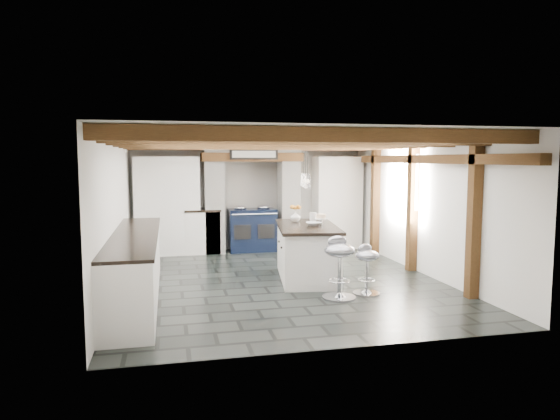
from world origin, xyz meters
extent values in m
plane|color=black|center=(0.00, 0.00, 0.00)|extent=(6.00, 6.00, 0.00)
plane|color=white|center=(0.00, 3.00, 1.15)|extent=(5.00, 0.00, 5.00)
plane|color=white|center=(-2.50, 0.00, 1.15)|extent=(0.00, 6.00, 6.00)
plane|color=white|center=(2.50, 0.00, 1.15)|extent=(0.00, 6.00, 6.00)
plane|color=white|center=(0.00, 0.00, 2.30)|extent=(6.00, 6.00, 0.00)
cube|color=white|center=(-0.80, 2.70, 0.95)|extent=(0.40, 0.60, 1.90)
cube|color=white|center=(0.80, 2.70, 0.95)|extent=(0.40, 0.60, 1.90)
cube|color=#583619|center=(0.00, 2.70, 1.99)|extent=(2.10, 0.65, 0.18)
cube|color=white|center=(0.00, 2.70, 2.15)|extent=(2.00, 0.60, 0.31)
cube|color=black|center=(0.00, 2.38, 2.05)|extent=(1.00, 0.03, 0.22)
cube|color=silver|center=(0.00, 2.36, 2.05)|extent=(0.90, 0.01, 0.14)
cube|color=white|center=(-1.75, 2.70, 1.00)|extent=(1.30, 0.58, 2.00)
cube|color=white|center=(1.90, 2.70, 1.00)|extent=(1.00, 0.58, 2.00)
cube|color=white|center=(-2.20, -0.60, 0.44)|extent=(0.60, 3.80, 0.88)
cube|color=black|center=(-2.20, -0.60, 0.90)|extent=(0.64, 3.80, 0.04)
cube|color=white|center=(-1.05, 2.70, 0.44)|extent=(0.70, 0.60, 0.88)
cube|color=black|center=(-1.05, 2.70, 0.90)|extent=(0.74, 0.64, 0.04)
cube|color=#583619|center=(2.42, 0.00, 1.95)|extent=(0.15, 5.80, 0.14)
plane|color=white|center=(2.48, 0.60, 1.55)|extent=(0.00, 0.90, 0.90)
cube|color=#583619|center=(0.00, -2.60, 2.21)|extent=(5.00, 0.16, 0.16)
cube|color=#583619|center=(0.00, -1.73, 2.21)|extent=(5.00, 0.16, 0.16)
cube|color=#583619|center=(0.00, -0.87, 2.21)|extent=(5.00, 0.16, 0.16)
cube|color=#583619|center=(0.00, 0.00, 2.21)|extent=(5.00, 0.16, 0.16)
cube|color=#583619|center=(0.00, 0.87, 2.21)|extent=(5.00, 0.16, 0.16)
cube|color=#583619|center=(0.00, 1.73, 2.21)|extent=(5.00, 0.16, 0.16)
cube|color=#583619|center=(0.00, 2.60, 2.21)|extent=(5.00, 0.16, 0.16)
cube|color=#583619|center=(2.42, -1.60, 1.15)|extent=(0.15, 0.15, 2.30)
cube|color=#583619|center=(2.42, 0.20, 1.15)|extent=(0.15, 0.15, 2.30)
cube|color=#583619|center=(2.42, 1.80, 1.15)|extent=(0.15, 0.15, 2.30)
cylinder|color=black|center=(0.45, -0.05, 1.93)|extent=(0.01, 0.01, 0.56)
cylinder|color=white|center=(0.45, -0.05, 1.60)|extent=(0.09, 0.09, 0.22)
cylinder|color=black|center=(0.50, 0.25, 1.93)|extent=(0.01, 0.01, 0.56)
cylinder|color=white|center=(0.50, 0.25, 1.60)|extent=(0.09, 0.09, 0.22)
cylinder|color=black|center=(0.55, 0.55, 1.93)|extent=(0.01, 0.01, 0.56)
cylinder|color=white|center=(0.55, 0.55, 1.60)|extent=(0.09, 0.09, 0.22)
cube|color=black|center=(0.00, 2.68, 0.45)|extent=(1.00, 0.60, 0.90)
ellipsoid|color=silver|center=(-0.25, 2.68, 0.93)|extent=(0.28, 0.28, 0.11)
ellipsoid|color=silver|center=(0.25, 2.68, 0.93)|extent=(0.28, 0.28, 0.11)
cylinder|color=silver|center=(0.00, 2.36, 0.82)|extent=(0.95, 0.03, 0.03)
cube|color=black|center=(-0.25, 2.38, 0.45)|extent=(0.35, 0.02, 0.30)
cube|color=black|center=(0.25, 2.38, 0.45)|extent=(0.35, 0.02, 0.30)
cube|color=white|center=(0.47, 0.02, 0.42)|extent=(1.10, 1.81, 0.83)
cube|color=black|center=(0.47, 0.02, 0.86)|extent=(1.19, 1.90, 0.05)
imported|color=white|center=(0.40, 0.51, 0.97)|extent=(0.20, 0.20, 0.18)
ellipsoid|color=orange|center=(0.40, 0.51, 1.12)|extent=(0.19, 0.19, 0.11)
cylinder|color=white|center=(0.66, 0.33, 0.97)|extent=(0.11, 0.11, 0.17)
imported|color=white|center=(0.55, -0.08, 0.91)|extent=(0.28, 0.28, 0.06)
cylinder|color=white|center=(0.71, 0.04, 0.93)|extent=(0.05, 0.05, 0.09)
cylinder|color=white|center=(0.71, 0.04, 0.98)|extent=(0.21, 0.21, 0.01)
cylinder|color=beige|center=(0.71, 0.04, 1.02)|extent=(0.16, 0.16, 0.07)
cylinder|color=silver|center=(1.05, -1.10, 0.01)|extent=(0.39, 0.39, 0.03)
cone|color=silver|center=(1.05, -1.10, 0.05)|extent=(0.18, 0.18, 0.07)
cylinder|color=silver|center=(1.05, -1.10, 0.29)|extent=(0.04, 0.04, 0.49)
torus|color=silver|center=(1.05, -1.10, 0.21)|extent=(0.25, 0.25, 0.02)
ellipsoid|color=gray|center=(1.05, -1.10, 0.57)|extent=(0.45, 0.45, 0.16)
ellipsoid|color=gray|center=(1.02, -1.02, 0.66)|extent=(0.27, 0.18, 0.14)
cylinder|color=silver|center=(0.58, -1.23, 0.02)|extent=(0.47, 0.47, 0.03)
cone|color=silver|center=(0.58, -1.23, 0.06)|extent=(0.22, 0.22, 0.09)
cylinder|color=silver|center=(0.58, -1.23, 0.36)|extent=(0.05, 0.05, 0.59)
torus|color=silver|center=(0.58, -1.23, 0.26)|extent=(0.30, 0.30, 0.02)
ellipsoid|color=gray|center=(0.58, -1.23, 0.69)|extent=(0.49, 0.49, 0.19)
ellipsoid|color=gray|center=(0.57, -1.13, 0.80)|extent=(0.32, 0.17, 0.17)
camera|label=1|loc=(-1.73, -7.72, 1.95)|focal=32.00mm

